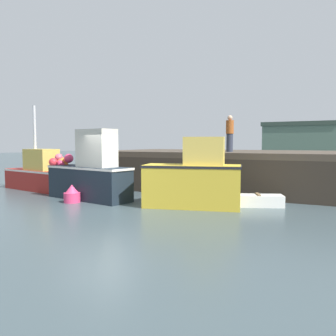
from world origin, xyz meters
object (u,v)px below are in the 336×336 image
(fishing_boat_near_left, at_px, (37,174))
(fishing_boat_mid, at_px, (194,180))
(dockworker, at_px, (230,134))
(mooring_buoy_foreground, at_px, (72,194))
(fishing_boat_near_right, at_px, (89,174))
(rowboat, at_px, (258,201))

(fishing_boat_near_left, bearing_deg, fishing_boat_mid, -4.36)
(fishing_boat_near_left, bearing_deg, dockworker, 22.43)
(mooring_buoy_foreground, bearing_deg, fishing_boat_mid, 15.37)
(fishing_boat_near_left, xyz_separation_m, fishing_boat_near_right, (3.92, -0.97, 0.25))
(fishing_boat_near_right, relative_size, rowboat, 2.20)
(dockworker, height_order, mooring_buoy_foreground, dockworker)
(rowboat, distance_m, mooring_buoy_foreground, 6.73)
(fishing_boat_mid, xyz_separation_m, rowboat, (1.94, 1.12, -0.74))
(fishing_boat_near_left, bearing_deg, fishing_boat_near_right, -13.91)
(fishing_boat_near_left, relative_size, dockworker, 2.43)
(fishing_boat_mid, bearing_deg, mooring_buoy_foreground, -164.63)
(fishing_boat_mid, bearing_deg, fishing_boat_near_left, 175.64)
(fishing_boat_near_right, height_order, rowboat, fishing_boat_near_right)
(fishing_boat_mid, height_order, mooring_buoy_foreground, fishing_boat_mid)
(mooring_buoy_foreground, bearing_deg, fishing_boat_near_left, 154.34)
(fishing_boat_mid, bearing_deg, fishing_boat_near_right, -175.34)
(fishing_boat_mid, bearing_deg, dockworker, 89.80)
(fishing_boat_near_left, xyz_separation_m, rowboat, (10.12, 0.50, -0.56))
(fishing_boat_near_right, xyz_separation_m, fishing_boat_mid, (4.26, 0.35, -0.07))
(fishing_boat_near_left, relative_size, mooring_buoy_foreground, 5.91)
(fishing_boat_mid, distance_m, rowboat, 2.36)
(fishing_boat_near_right, distance_m, fishing_boat_mid, 4.28)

